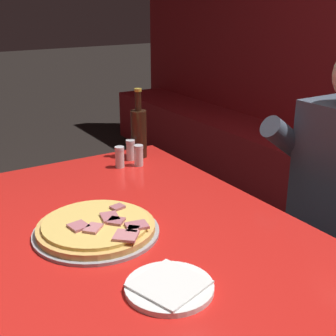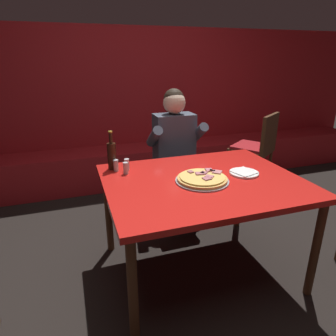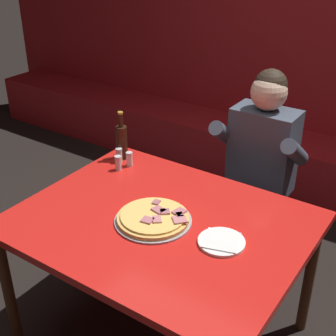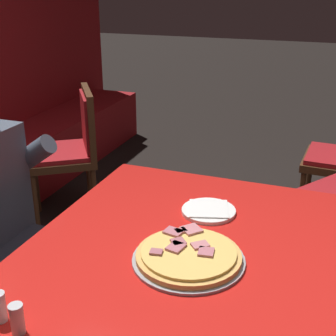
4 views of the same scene
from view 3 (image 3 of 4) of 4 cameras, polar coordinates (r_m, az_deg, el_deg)
The scene contains 11 objects.
ground_plane at distance 2.72m, azimuth -0.77°, elevation -19.51°, with size 24.00×24.00×0.00m, color black.
booth_wall_panel at distance 3.97m, azimuth 17.78°, elevation 11.30°, with size 6.80×0.16×1.90m, color #A3191E.
booth_bench at distance 3.94m, azimuth 14.83°, elevation 0.26°, with size 6.46×0.48×0.46m, color #A3191E.
main_dining_table at distance 2.26m, azimuth -0.88°, elevation -7.80°, with size 1.34×1.07×0.75m.
pizza at distance 2.20m, azimuth -1.78°, elevation -6.13°, with size 0.36×0.36×0.05m.
plate_white_paper at distance 2.08m, azimuth 6.50°, elevation -8.95°, with size 0.21×0.21×0.02m.
beer_bottle at distance 2.75m, azimuth -5.66°, elevation 3.29°, with size 0.07×0.07×0.29m.
shaker_red_pepper_flakes at distance 2.73m, azimuth -5.97°, elevation 1.48°, with size 0.04×0.04×0.09m.
shaker_black_pepper at distance 2.68m, azimuth -4.72°, elevation 1.01°, with size 0.04×0.04×0.09m.
shaker_oregano at distance 2.65m, azimuth -6.10°, elevation 0.53°, with size 0.04×0.04×0.09m.
diner_seated_blue_shirt at distance 2.83m, azimuth 10.65°, elevation 0.15°, with size 0.53×0.53×1.27m.
Camera 3 is at (1.06, -1.50, 2.01)m, focal length 50.00 mm.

